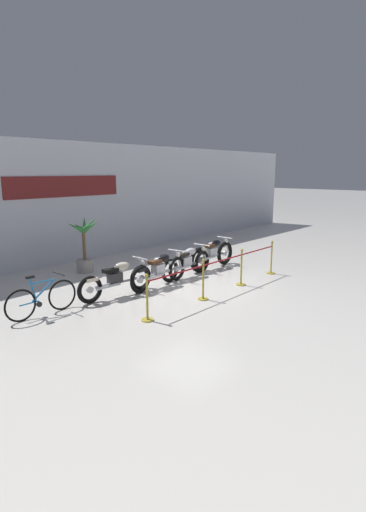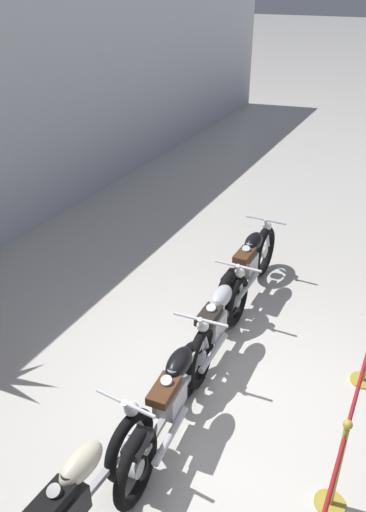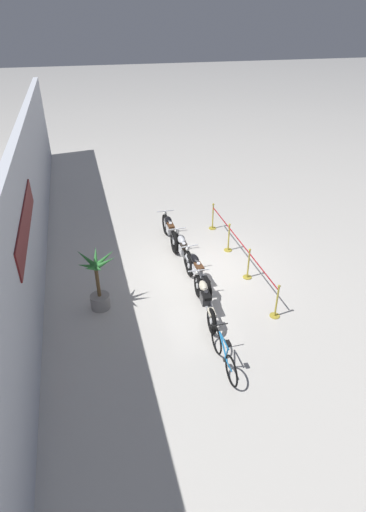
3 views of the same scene
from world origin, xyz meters
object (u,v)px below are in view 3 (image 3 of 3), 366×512
object	(u,v)px
stanchion_mid_left	(248,268)
stanchion_far_right	(213,220)
motorcycle_cream_0	(205,299)
motorcycle_black_3	(170,231)
stanchion_far_left	(254,266)
bicycle	(224,354)
motorcycle_black_1	(197,271)
potted_palm_left_of_row	(98,284)
motorcycle_silver_2	(183,251)
stanchion_mid_right	(228,241)

from	to	relation	value
stanchion_mid_left	stanchion_far_right	distance (m)	3.46
motorcycle_cream_0	stanchion_mid_left	xyz separation A→B (m)	(1.27, -1.83, -0.10)
motorcycle_black_3	stanchion_far_left	bearing A→B (deg)	-150.01
bicycle	stanchion_mid_left	bearing A→B (deg)	-31.30
motorcycle_black_1	motorcycle_black_3	distance (m)	2.71
potted_palm_left_of_row	stanchion_far_right	distance (m)	5.95
motorcycle_silver_2	stanchion_mid_right	bearing A→B (deg)	-78.59
bicycle	potted_palm_left_of_row	bearing A→B (deg)	40.94
bicycle	motorcycle_black_3	bearing A→B (deg)	-1.48
motorcycle_black_1	bicycle	bearing A→B (deg)	173.97
motorcycle_black_1	motorcycle_black_3	world-z (taller)	motorcycle_black_3
motorcycle_cream_0	stanchion_mid_left	distance (m)	2.23
motorcycle_black_3	potted_palm_left_of_row	distance (m)	4.16
motorcycle_black_1	stanchion_mid_right	bearing A→B (deg)	-45.12
bicycle	potted_palm_left_of_row	size ratio (longest dim) A/B	0.96
motorcycle_black_3	bicycle	distance (m)	6.10
motorcycle_black_3	motorcycle_black_1	bearing A→B (deg)	-175.76
stanchion_mid_left	stanchion_far_right	world-z (taller)	same
motorcycle_cream_0	motorcycle_black_1	world-z (taller)	motorcycle_black_1
potted_palm_left_of_row	stanchion_far_left	bearing A→B (deg)	-90.92
motorcycle_silver_2	bicycle	size ratio (longest dim) A/B	1.28
bicycle	stanchion_far_left	xyz separation A→B (m)	(2.91, -2.00, 0.27)
motorcycle_cream_0	stanchion_far_right	distance (m)	5.07
motorcycle_cream_0	stanchion_mid_right	world-z (taller)	stanchion_mid_right
stanchion_far_left	stanchion_mid_right	world-z (taller)	same
motorcycle_silver_2	bicycle	xyz separation A→B (m)	(-4.67, 0.26, -0.07)
motorcycle_silver_2	bicycle	distance (m)	4.68
stanchion_far_right	stanchion_mid_left	bearing A→B (deg)	180.00
motorcycle_black_3	stanchion_far_left	world-z (taller)	stanchion_far_left
motorcycle_black_3	potted_palm_left_of_row	world-z (taller)	potted_palm_left_of_row
motorcycle_silver_2	potted_palm_left_of_row	world-z (taller)	potted_palm_left_of_row
motorcycle_silver_2	bicycle	world-z (taller)	bicycle
stanchion_far_left	stanchion_mid_left	distance (m)	0.48
motorcycle_black_1	motorcycle_black_3	bearing A→B (deg)	4.24
stanchion_far_right	motorcycle_black_3	bearing A→B (deg)	109.36
motorcycle_black_3	stanchion_mid_left	size ratio (longest dim) A/B	2.10
motorcycle_silver_2	stanchion_far_right	world-z (taller)	stanchion_far_right
motorcycle_silver_2	stanchion_far_left	distance (m)	2.48
motorcycle_cream_0	stanchion_mid_left	size ratio (longest dim) A/B	2.17
stanchion_mid_right	motorcycle_black_1	bearing A→B (deg)	134.88
motorcycle_black_1	stanchion_mid_left	bearing A→B (deg)	-93.74
motorcycle_cream_0	stanchion_far_right	world-z (taller)	stanchion_far_right
motorcycle_cream_0	bicycle	distance (m)	2.02
stanchion_far_left	stanchion_far_right	bearing A→B (deg)	-0.00
motorcycle_silver_2	motorcycle_black_3	world-z (taller)	motorcycle_black_3
stanchion_mid_right	stanchion_far_right	world-z (taller)	same
motorcycle_cream_0	motorcycle_black_1	distance (m)	1.39
potted_palm_left_of_row	stanchion_far_right	bearing A→B (deg)	-50.67
potted_palm_left_of_row	motorcycle_silver_2	bearing A→B (deg)	-59.39
motorcycle_black_1	stanchion_far_left	world-z (taller)	stanchion_far_left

